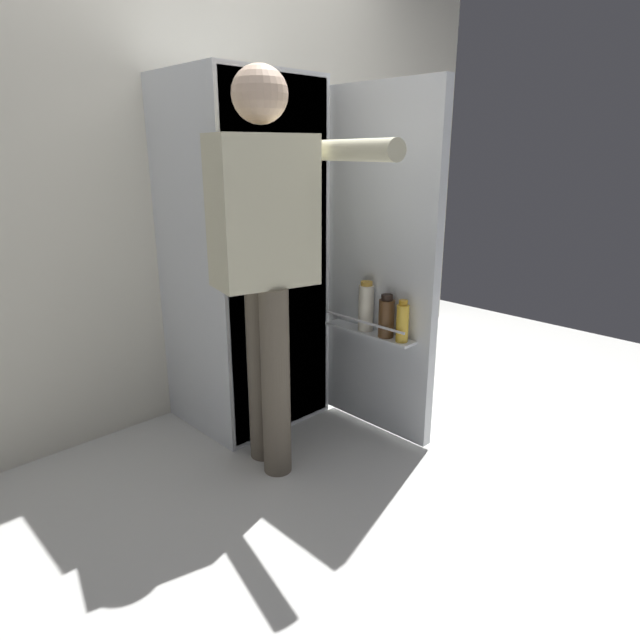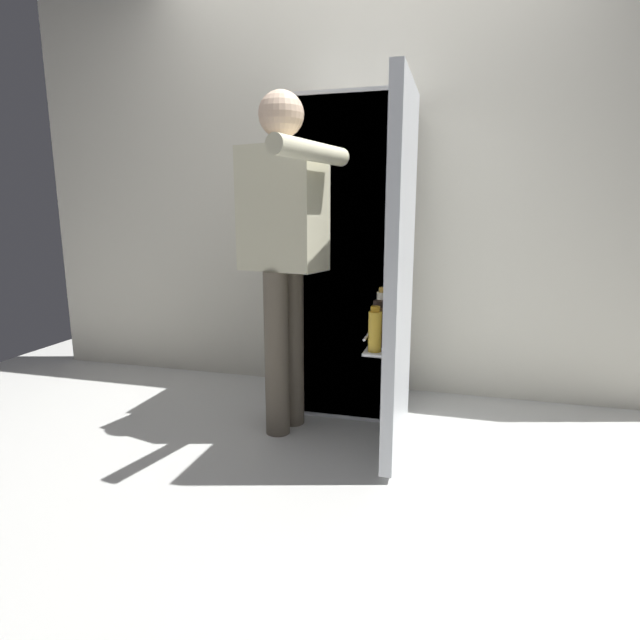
{
  "view_description": "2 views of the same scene",
  "coord_description": "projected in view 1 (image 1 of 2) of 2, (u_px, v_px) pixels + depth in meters",
  "views": [
    {
      "loc": [
        -1.58,
        -1.63,
        1.33
      ],
      "look_at": [
        -0.04,
        -0.05,
        0.65
      ],
      "focal_mm": 30.53,
      "sensor_mm": 36.0,
      "label": 1
    },
    {
      "loc": [
        0.6,
        -2.3,
        1.09
      ],
      "look_at": [
        -0.02,
        -0.07,
        0.61
      ],
      "focal_mm": 28.85,
      "sensor_mm": 36.0,
      "label": 2
    }
  ],
  "objects": [
    {
      "name": "ground_plane",
      "position": [
        319.0,
        448.0,
        2.56
      ],
      "size": [
        5.38,
        5.38,
        0.0
      ],
      "primitive_type": "plane",
      "color": "silver"
    },
    {
      "name": "kitchen_wall",
      "position": [
        200.0,
        153.0,
        2.76
      ],
      "size": [
        4.4,
        0.1,
        2.65
      ],
      "primitive_type": "cube",
      "color": "silver",
      "rests_on": "ground_plane"
    },
    {
      "name": "refrigerator",
      "position": [
        255.0,
        258.0,
        2.66
      ],
      "size": [
        0.68,
        1.18,
        1.67
      ],
      "color": "silver",
      "rests_on": "ground_plane"
    },
    {
      "name": "person",
      "position": [
        267.0,
        245.0,
        2.16
      ],
      "size": [
        0.54,
        0.76,
        1.64
      ],
      "color": "#665B4C",
      "rests_on": "ground_plane"
    }
  ]
}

